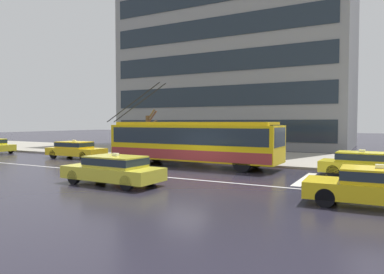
% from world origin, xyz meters
% --- Properties ---
extents(ground_plane, '(160.00, 160.00, 0.00)m').
position_xyz_m(ground_plane, '(0.00, 0.00, 0.00)').
color(ground_plane, '#23202C').
extents(sidewalk_slab, '(80.00, 10.00, 0.14)m').
position_xyz_m(sidewalk_slab, '(0.00, 9.99, 0.07)').
color(sidewalk_slab, gray).
rests_on(sidewalk_slab, ground_plane).
extents(crosswalk_stripe_edge_near, '(0.44, 4.40, 0.01)m').
position_xyz_m(crosswalk_stripe_edge_near, '(5.84, 1.50, 0.00)').
color(crosswalk_stripe_edge_near, beige).
rests_on(crosswalk_stripe_edge_near, ground_plane).
extents(crosswalk_stripe_inner_a, '(0.44, 4.40, 0.01)m').
position_xyz_m(crosswalk_stripe_inner_a, '(6.74, 1.50, 0.00)').
color(crosswalk_stripe_inner_a, beige).
rests_on(crosswalk_stripe_inner_a, ground_plane).
extents(crosswalk_stripe_center, '(0.44, 4.40, 0.01)m').
position_xyz_m(crosswalk_stripe_center, '(7.64, 1.50, 0.00)').
color(crosswalk_stripe_center, beige).
rests_on(crosswalk_stripe_center, ground_plane).
extents(crosswalk_stripe_inner_b, '(0.44, 4.40, 0.01)m').
position_xyz_m(crosswalk_stripe_inner_b, '(8.54, 1.50, 0.00)').
color(crosswalk_stripe_inner_b, beige).
rests_on(crosswalk_stripe_inner_b, ground_plane).
extents(lane_centre_line, '(72.00, 0.14, 0.01)m').
position_xyz_m(lane_centre_line, '(0.00, -1.20, 0.00)').
color(lane_centre_line, silver).
rests_on(lane_centre_line, ground_plane).
extents(trolleybus, '(12.23, 2.73, 5.32)m').
position_xyz_m(trolleybus, '(-1.35, 3.39, 1.53)').
color(trolleybus, yellow).
rests_on(trolleybus, ground_plane).
extents(taxi_oncoming_far, '(4.33, 1.90, 1.39)m').
position_xyz_m(taxi_oncoming_far, '(8.93, -3.20, 0.70)').
color(taxi_oncoming_far, yellow).
rests_on(taxi_oncoming_far, ground_plane).
extents(taxi_queued_behind_bus, '(4.66, 1.94, 1.39)m').
position_xyz_m(taxi_queued_behind_bus, '(-11.45, 3.40, 0.70)').
color(taxi_queued_behind_bus, yellow).
rests_on(taxi_queued_behind_bus, ground_plane).
extents(taxi_oncoming_near, '(4.66, 1.97, 1.39)m').
position_xyz_m(taxi_oncoming_near, '(-1.32, -4.01, 0.70)').
color(taxi_oncoming_near, yellow).
rests_on(taxi_oncoming_near, ground_plane).
extents(taxi_ahead_of_bus, '(4.31, 1.87, 1.39)m').
position_xyz_m(taxi_ahead_of_bus, '(8.31, 3.39, 0.70)').
color(taxi_ahead_of_bus, yellow).
rests_on(taxi_ahead_of_bus, ground_plane).
extents(bus_shelter, '(3.72, 1.81, 2.59)m').
position_xyz_m(bus_shelter, '(-2.82, 6.79, 2.09)').
color(bus_shelter, gray).
rests_on(bus_shelter, sidewalk_slab).
extents(pedestrian_at_shelter, '(1.26, 1.26, 2.05)m').
position_xyz_m(pedestrian_at_shelter, '(-5.63, 5.44, 1.77)').
color(pedestrian_at_shelter, '#29222B').
rests_on(pedestrian_at_shelter, sidewalk_slab).
extents(pedestrian_approaching_curb, '(1.34, 1.34, 2.00)m').
position_xyz_m(pedestrian_approaching_curb, '(-2.48, 8.04, 1.73)').
color(pedestrian_approaching_curb, '#1D3749').
rests_on(pedestrian_approaching_curb, sidewalk_slab).
extents(street_tree_bare, '(1.08, 0.93, 3.67)m').
position_xyz_m(street_tree_bare, '(-7.83, 7.81, 1.95)').
color(street_tree_bare, brown).
rests_on(street_tree_bare, sidewalk_slab).
extents(office_tower_corner_left, '(25.89, 13.28, 24.87)m').
position_xyz_m(office_tower_corner_left, '(-6.38, 23.68, 12.44)').
color(office_tower_corner_left, gray).
rests_on(office_tower_corner_left, ground_plane).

